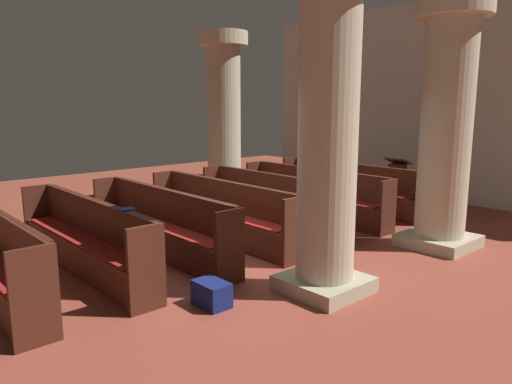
# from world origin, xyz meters

# --- Properties ---
(ground_plane) EXTENTS (19.20, 19.20, 0.00)m
(ground_plane) POSITION_xyz_m (0.00, 0.00, 0.00)
(ground_plane) COLOR brown
(back_wall) EXTENTS (10.00, 0.16, 4.50)m
(back_wall) POSITION_xyz_m (0.00, 6.08, 2.25)
(back_wall) COLOR beige
(back_wall) RESTS_ON ground
(pew_row_0) EXTENTS (3.44, 0.46, 0.96)m
(pew_row_0) POSITION_xyz_m (-0.70, 3.67, 0.50)
(pew_row_0) COLOR #4C2316
(pew_row_0) RESTS_ON ground
(pew_row_1) EXTENTS (3.44, 0.46, 0.96)m
(pew_row_1) POSITION_xyz_m (-0.70, 2.53, 0.50)
(pew_row_1) COLOR #4C2316
(pew_row_1) RESTS_ON ground
(pew_row_2) EXTENTS (3.44, 0.47, 0.96)m
(pew_row_2) POSITION_xyz_m (-0.70, 1.39, 0.50)
(pew_row_2) COLOR #4C2316
(pew_row_2) RESTS_ON ground
(pew_row_3) EXTENTS (3.44, 0.46, 0.96)m
(pew_row_3) POSITION_xyz_m (-0.70, 0.24, 0.50)
(pew_row_3) COLOR #4C2316
(pew_row_3) RESTS_ON ground
(pew_row_4) EXTENTS (3.44, 0.46, 0.96)m
(pew_row_4) POSITION_xyz_m (-0.70, -0.90, 0.50)
(pew_row_4) COLOR #4C2316
(pew_row_4) RESTS_ON ground
(pew_row_5) EXTENTS (3.44, 0.47, 0.96)m
(pew_row_5) POSITION_xyz_m (-0.70, -2.05, 0.50)
(pew_row_5) COLOR #4C2316
(pew_row_5) RESTS_ON ground
(pillar_aisle_side) EXTENTS (1.10, 1.10, 3.76)m
(pillar_aisle_side) POSITION_xyz_m (1.89, 2.56, 1.95)
(pillar_aisle_side) COLOR tan
(pillar_aisle_side) RESTS_ON ground
(pillar_far_side) EXTENTS (1.10, 1.10, 3.76)m
(pillar_far_side) POSITION_xyz_m (-3.23, 2.33, 1.95)
(pillar_far_side) COLOR tan
(pillar_far_side) RESTS_ON ground
(pillar_aisle_rear) EXTENTS (1.00, 1.00, 3.76)m
(pillar_aisle_rear) POSITION_xyz_m (1.89, -0.21, 1.95)
(pillar_aisle_rear) COLOR tan
(pillar_aisle_rear) RESTS_ON ground
(lectern) EXTENTS (0.48, 0.45, 1.08)m
(lectern) POSITION_xyz_m (-0.11, 4.55, 0.45)
(lectern) COLOR #492215
(lectern) RESTS_ON ground
(hymn_book) EXTENTS (0.15, 0.19, 0.02)m
(hymn_book) POSITION_xyz_m (0.18, -1.86, 0.97)
(hymn_book) COLOR navy
(hymn_book) RESTS_ON pew_row_5
(kneeler_box_navy) EXTENTS (0.42, 0.28, 0.28)m
(kneeler_box_navy) POSITION_xyz_m (1.34, -1.47, 0.14)
(kneeler_box_navy) COLOR navy
(kneeler_box_navy) RESTS_ON ground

